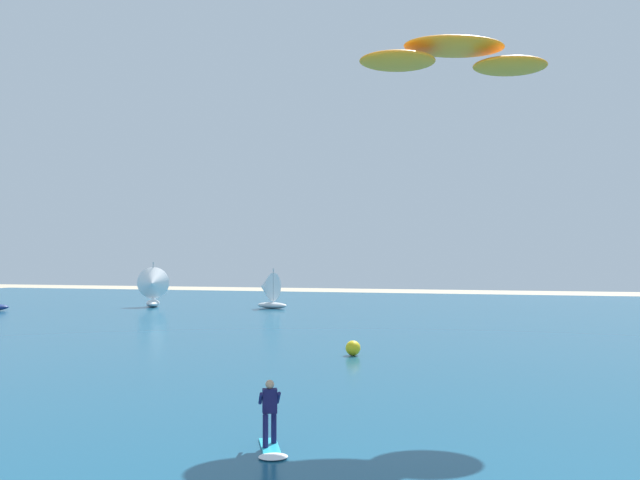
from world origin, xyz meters
name	(u,v)px	position (x,y,z in m)	size (l,w,h in m)	color
ocean	(449,324)	(0.00, 49.74, 0.05)	(160.00, 90.00, 0.10)	navy
kitesurfer	(270,425)	(-0.94, 14.91, 0.70)	(1.37, 2.00, 1.67)	#26B2CC
kite	(454,57)	(2.89, 22.92, 11.94)	(7.08, 4.83, 1.03)	orange
sailboat_mid_right	(268,290)	(-18.50, 60.24, 1.90)	(3.47, 3.02, 3.93)	silver
sailboat_leading	(153,287)	(-30.30, 58.60, 2.17)	(3.60, 4.04, 4.52)	white
marker_buoy	(353,348)	(-2.83, 31.22, 0.47)	(0.74, 0.74, 0.74)	yellow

